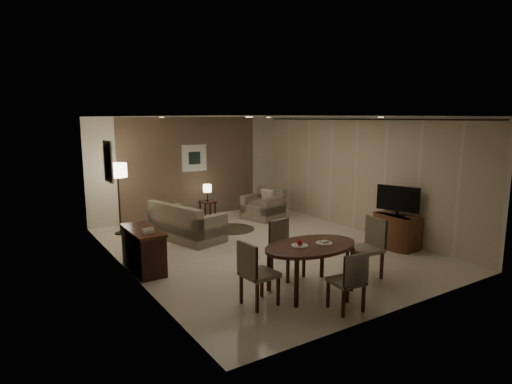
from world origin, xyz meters
TOP-DOWN VIEW (x-y plane):
  - room_shell at (0.00, 0.40)m, footprint 5.50×7.00m
  - taupe_accent at (0.00, 3.48)m, footprint 3.96×0.03m
  - curtain_wall at (2.68, 0.00)m, footprint 0.08×6.70m
  - curtain_rod at (2.68, 0.00)m, footprint 0.03×6.80m
  - art_back_frame at (0.10, 3.46)m, footprint 0.72×0.03m
  - art_back_canvas at (0.10, 3.44)m, footprint 0.34×0.01m
  - art_left_frame at (-2.72, 1.20)m, footprint 0.03×0.60m
  - art_left_canvas at (-2.71, 1.20)m, footprint 0.01×0.46m
  - downlight_nl at (-1.40, -1.80)m, footprint 0.10×0.10m
  - downlight_nr at (1.40, -1.80)m, footprint 0.10×0.10m
  - downlight_fl at (-1.40, 1.80)m, footprint 0.10×0.10m
  - downlight_fr at (1.40, 1.80)m, footprint 0.10×0.10m
  - console_desk at (-2.49, 0.00)m, footprint 0.48×1.20m
  - telephone at (-2.49, -0.30)m, footprint 0.20×0.14m
  - tv_cabinet at (2.40, -1.50)m, footprint 0.48×0.90m
  - flat_tv at (2.38, -1.50)m, footprint 0.36×0.85m
  - dining_table at (-0.60, -2.30)m, footprint 1.58×0.99m
  - chair_near at (-0.61, -3.09)m, footprint 0.46×0.46m
  - chair_far at (-0.53, -1.63)m, footprint 0.53×0.53m
  - chair_left at (-1.54, -2.29)m, footprint 0.50×0.50m
  - chair_right at (0.55, -2.35)m, footprint 0.52×0.52m
  - plate_a at (-0.78, -2.25)m, footprint 0.26×0.26m
  - plate_b at (-0.38, -2.35)m, footprint 0.26×0.26m
  - fruit_apple at (-0.78, -2.25)m, footprint 0.09×0.09m
  - napkin at (-0.38, -2.35)m, footprint 0.12×0.08m
  - round_rug at (0.22, 1.64)m, footprint 1.11×1.11m
  - sofa at (-1.03, 1.46)m, footprint 1.92×1.31m
  - armchair at (1.47, 2.14)m, footprint 1.07×1.10m
  - side_table at (0.22, 2.94)m, footprint 0.38×0.38m
  - table_lamp at (0.22, 2.94)m, footprint 0.22×0.22m
  - floor_lamp at (-2.17, 2.68)m, footprint 0.42×0.42m

SIDE VIEW (x-z plane):
  - round_rug at x=0.22m, z-range 0.00..0.01m
  - side_table at x=0.22m, z-range 0.00..0.48m
  - tv_cabinet at x=2.40m, z-range 0.00..0.70m
  - dining_table at x=-0.60m, z-range 0.00..0.74m
  - console_desk at x=-2.49m, z-range 0.00..0.75m
  - armchair at x=1.47m, z-range 0.00..0.80m
  - sofa at x=-1.03m, z-range 0.00..0.82m
  - chair_near at x=-0.61m, z-range 0.00..0.87m
  - chair_left at x=-1.54m, z-range 0.00..0.95m
  - chair_far at x=-0.53m, z-range 0.00..0.96m
  - chair_right at x=0.55m, z-range 0.00..1.01m
  - table_lamp at x=0.22m, z-range 0.48..0.98m
  - plate_a at x=-0.78m, z-range 0.74..0.76m
  - plate_b at x=-0.38m, z-range 0.74..0.76m
  - napkin at x=-0.38m, z-range 0.76..0.79m
  - telephone at x=-2.49m, z-range 0.76..0.85m
  - fruit_apple at x=-0.78m, z-range 0.76..0.85m
  - floor_lamp at x=-2.17m, z-range 0.00..1.66m
  - flat_tv at x=2.38m, z-range 0.72..1.32m
  - curtain_wall at x=2.68m, z-range 0.03..2.61m
  - taupe_accent at x=0.00m, z-range 0.00..2.70m
  - room_shell at x=0.00m, z-range 0.00..2.70m
  - art_back_frame at x=0.10m, z-range 1.24..1.96m
  - art_back_canvas at x=0.10m, z-range 1.43..1.77m
  - art_left_frame at x=-2.72m, z-range 1.45..2.25m
  - art_left_canvas at x=-2.71m, z-range 1.53..2.17m
  - curtain_rod at x=2.68m, z-range 2.62..2.66m
  - downlight_nl at x=-1.40m, z-range 2.68..2.69m
  - downlight_nr at x=1.40m, z-range 2.68..2.69m
  - downlight_fl at x=-1.40m, z-range 2.68..2.69m
  - downlight_fr at x=1.40m, z-range 2.68..2.69m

